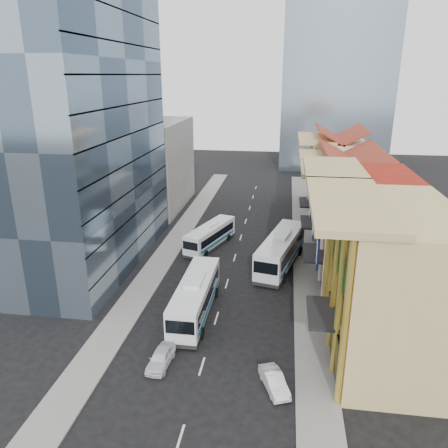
% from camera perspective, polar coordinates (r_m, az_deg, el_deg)
% --- Properties ---
extents(ground, '(200.00, 200.00, 0.00)m').
position_cam_1_polar(ground, '(34.12, -3.25, -19.06)').
color(ground, black).
rests_on(ground, ground).
extents(sidewalk_right, '(3.00, 90.00, 0.15)m').
position_cam_1_polar(sidewalk_right, '(52.72, 10.65, -4.78)').
color(sidewalk_right, slate).
rests_on(sidewalk_right, ground).
extents(sidewalk_left, '(3.00, 90.00, 0.15)m').
position_cam_1_polar(sidewalk_left, '(54.50, -7.52, -3.80)').
color(sidewalk_left, slate).
rests_on(sidewalk_left, ground).
extents(shophouse_tan, '(8.00, 14.00, 12.00)m').
position_cam_1_polar(shophouse_tan, '(35.71, 21.08, -7.25)').
color(shophouse_tan, tan).
rests_on(shophouse_tan, ground).
extents(shophouse_red, '(8.00, 10.00, 12.00)m').
position_cam_1_polar(shophouse_red, '(46.59, 18.06, -0.80)').
color(shophouse_red, maroon).
rests_on(shophouse_red, ground).
extents(shophouse_cream_near, '(8.00, 9.00, 10.00)m').
position_cam_1_polar(shophouse_cream_near, '(55.81, 16.44, 1.50)').
color(shophouse_cream_near, beige).
rests_on(shophouse_cream_near, ground).
extents(shophouse_cream_mid, '(8.00, 9.00, 10.00)m').
position_cam_1_polar(shophouse_cream_mid, '(64.39, 15.41, 3.87)').
color(shophouse_cream_mid, beige).
rests_on(shophouse_cream_mid, ground).
extents(shophouse_cream_far, '(8.00, 12.00, 11.00)m').
position_cam_1_polar(shophouse_cream_far, '(74.42, 14.53, 6.32)').
color(shophouse_cream_far, beige).
rests_on(shophouse_cream_far, ground).
extents(office_tower, '(12.00, 26.00, 30.00)m').
position_cam_1_polar(office_tower, '(50.99, -18.60, 11.23)').
color(office_tower, '#3F5165').
rests_on(office_tower, ground).
extents(office_block_far, '(10.00, 18.00, 14.00)m').
position_cam_1_polar(office_block_far, '(73.00, -9.31, 7.64)').
color(office_block_far, gray).
rests_on(office_block_far, ground).
extents(bus_left_near, '(2.78, 11.59, 3.71)m').
position_cam_1_polar(bus_left_near, '(40.33, -3.77, -9.43)').
color(bus_left_near, silver).
rests_on(bus_left_near, ground).
extents(bus_left_far, '(5.37, 10.14, 3.18)m').
position_cam_1_polar(bus_left_far, '(55.64, -1.81, -1.47)').
color(bus_left_far, silver).
rests_on(bus_left_far, ground).
extents(bus_right, '(5.76, 12.97, 4.05)m').
position_cam_1_polar(bus_right, '(50.38, 7.44, -3.34)').
color(bus_right, silver).
rests_on(bus_right, ground).
extents(sedan_left, '(1.74, 3.81, 1.26)m').
position_cam_1_polar(sedan_left, '(34.95, -8.26, -16.91)').
color(sedan_left, white).
rests_on(sedan_left, ground).
extents(sedan_right, '(2.49, 3.77, 1.18)m').
position_cam_1_polar(sedan_right, '(32.75, 6.56, -19.73)').
color(sedan_right, silver).
rests_on(sedan_right, ground).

